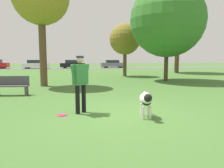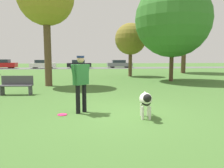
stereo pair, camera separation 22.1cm
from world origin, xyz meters
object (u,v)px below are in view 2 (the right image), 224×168
(tree_far_right, at_px, (185,21))
(park_bench, at_px, (17,85))
(dog, at_px, (146,100))
(tree_near_right, at_px, (173,19))
(parked_car_black, at_px, (79,64))
(person, at_px, (81,79))
(parked_car_grey, at_px, (119,64))
(frisbee, at_px, (62,115))
(tree_mid_center, at_px, (130,39))
(parked_car_red, at_px, (3,64))
(parked_car_white, at_px, (43,64))

(tree_far_right, xyz_separation_m, park_bench, (-13.70, -12.62, -5.13))
(dog, relative_size, tree_near_right, 0.15)
(parked_car_black, bearing_deg, person, -88.96)
(person, xyz_separation_m, parked_car_grey, (5.79, 29.36, -0.37))
(frisbee, bearing_deg, tree_mid_center, 69.99)
(parked_car_grey, bearing_deg, dog, -97.23)
(person, xyz_separation_m, tree_mid_center, (4.13, 12.65, 2.25))
(dog, distance_m, parked_car_red, 33.32)
(dog, height_order, park_bench, park_bench)
(frisbee, distance_m, parked_car_black, 29.34)
(frisbee, distance_m, parked_car_grey, 30.23)
(tree_near_right, distance_m, park_bench, 10.87)
(parked_car_black, distance_m, parked_car_grey, 6.60)
(tree_mid_center, relative_size, tree_far_right, 0.57)
(dog, height_order, frisbee, dog)
(tree_near_right, bearing_deg, tree_far_right, 59.87)
(parked_car_black, bearing_deg, dog, -85.67)
(parked_car_grey, bearing_deg, park_bench, -108.28)
(parked_car_white, bearing_deg, parked_car_grey, 2.86)
(tree_mid_center, distance_m, park_bench, 11.77)
(dog, xyz_separation_m, tree_far_right, (9.04, 17.07, 5.08))
(parked_car_white, bearing_deg, tree_mid_center, -57.14)
(dog, distance_m, tree_far_right, 19.97)
(frisbee, bearing_deg, parked_car_black, 90.51)
(tree_mid_center, height_order, parked_car_black, tree_mid_center)
(tree_mid_center, xyz_separation_m, parked_car_black, (-4.94, 16.49, -2.62))
(tree_near_right, bearing_deg, park_bench, -152.91)
(person, bearing_deg, parked_car_white, 61.66)
(dog, xyz_separation_m, parked_car_red, (-14.20, 30.14, 0.18))
(person, relative_size, frisbee, 6.22)
(parked_car_white, bearing_deg, tree_far_right, -36.28)
(parked_car_white, height_order, parked_car_grey, parked_car_white)
(parked_car_white, relative_size, parked_car_black, 1.01)
(tree_mid_center, relative_size, parked_car_black, 1.21)
(dog, distance_m, tree_near_right, 10.77)
(tree_far_right, xyz_separation_m, parked_car_grey, (-5.00, 13.11, -4.93))
(person, height_order, parked_car_white, person)
(tree_near_right, bearing_deg, person, -126.68)
(parked_car_black, xyz_separation_m, parked_car_grey, (6.60, 0.22, 0.00))
(person, xyz_separation_m, parked_car_black, (-0.80, 29.13, -0.37))
(parked_car_red, bearing_deg, frisbee, -69.55)
(frisbee, xyz_separation_m, tree_far_right, (11.33, 16.45, 5.57))
(dog, xyz_separation_m, tree_near_right, (4.41, 9.09, 3.75))
(parked_car_grey, bearing_deg, tree_near_right, -88.60)
(tree_near_right, bearing_deg, parked_car_white, 121.58)
(dog, distance_m, parked_car_grey, 30.44)
(tree_near_right, height_order, park_bench, tree_near_right)
(dog, bearing_deg, tree_mid_center, 179.82)
(dog, height_order, tree_near_right, tree_near_right)
(parked_car_red, height_order, parked_car_grey, parked_car_red)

